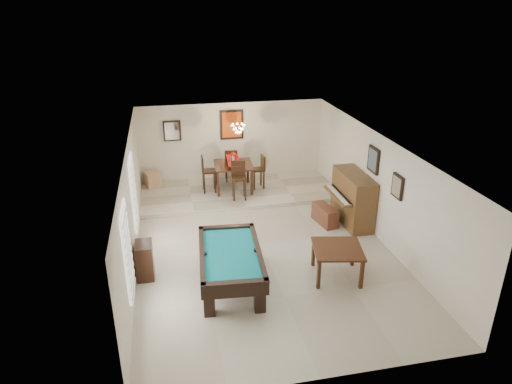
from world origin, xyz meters
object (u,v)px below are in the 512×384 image
object	(u,v)px
dining_chair_north	(231,165)
chandelier	(238,125)
square_table	(337,262)
piano_bench	(325,215)
corner_bench	(152,179)
pool_table	(231,269)
flower_vase	(233,156)
dining_chair_south	(239,181)
dining_table	(234,175)
dining_chair_west	(209,174)
dining_chair_east	(258,172)
upright_piano	(347,199)
apothecary_chest	(145,260)

from	to	relation	value
dining_chair_north	chandelier	xyz separation A→B (m)	(0.11, -0.91, 1.54)
square_table	chandelier	world-z (taller)	chandelier
piano_bench	corner_bench	size ratio (longest dim) A/B	1.70
pool_table	square_table	size ratio (longest dim) A/B	2.28
pool_table	flower_vase	world-z (taller)	flower_vase
dining_chair_south	dining_table	bearing A→B (deg)	98.49
dining_chair_north	corner_bench	xyz separation A→B (m)	(-2.53, 0.02, -0.31)
flower_vase	dining_chair_west	world-z (taller)	flower_vase
dining_chair_west	dining_table	bearing A→B (deg)	-89.40
piano_bench	corner_bench	world-z (taller)	corner_bench
chandelier	pool_table	bearing A→B (deg)	-101.75
dining_chair_east	chandelier	world-z (taller)	chandelier
upright_piano	dining_table	distance (m)	3.75
dining_table	flower_vase	distance (m)	0.61
square_table	corner_bench	distance (m)	7.08
chandelier	apothecary_chest	bearing A→B (deg)	-124.05
square_table	dining_chair_west	world-z (taller)	dining_chair_west
apothecary_chest	dining_table	size ratio (longest dim) A/B	0.71
square_table	dining_chair_east	bearing A→B (deg)	97.70
pool_table	apothecary_chest	bearing A→B (deg)	162.93
piano_bench	upright_piano	bearing A→B (deg)	-6.47
dining_table	flower_vase	size ratio (longest dim) A/B	4.34
upright_piano	apothecary_chest	world-z (taller)	upright_piano
dining_chair_south	chandelier	bearing A→B (deg)	85.59
square_table	upright_piano	size ratio (longest dim) A/B	0.62
square_table	flower_vase	distance (m)	5.36
pool_table	square_table	bearing A→B (deg)	0.67
piano_bench	dining_table	xyz separation A→B (m)	(-2.08, 2.58, 0.35)
corner_bench	chandelier	xyz separation A→B (m)	(2.64, -0.94, 1.84)
pool_table	dining_chair_south	world-z (taller)	dining_chair_south
pool_table	dining_chair_west	xyz separation A→B (m)	(0.10, 4.95, 0.30)
pool_table	apothecary_chest	distance (m)	1.91
pool_table	piano_bench	world-z (taller)	pool_table
upright_piano	flower_vase	size ratio (longest dim) A/B	6.24
pool_table	square_table	xyz separation A→B (m)	(2.31, -0.14, -0.04)
apothecary_chest	piano_bench	bearing A→B (deg)	19.47
dining_chair_south	flower_vase	bearing A→B (deg)	98.49
pool_table	flower_vase	distance (m)	5.08
dining_chair_north	dining_chair_east	distance (m)	1.07
square_table	chandelier	size ratio (longest dim) A/B	1.72
dining_chair_east	corner_bench	bearing A→B (deg)	-108.38
pool_table	dining_chair_south	xyz separation A→B (m)	(0.90, 4.20, 0.30)
pool_table	dining_chair_west	size ratio (longest dim) A/B	2.06
upright_piano	dining_chair_north	bearing A→B (deg)	127.40
dining_chair_east	pool_table	bearing A→B (deg)	-22.64
dining_chair_north	dining_chair_west	xyz separation A→B (m)	(-0.80, -0.78, 0.03)
apothecary_chest	chandelier	distance (m)	5.28
square_table	dining_chair_west	size ratio (longest dim) A/B	0.90
apothecary_chest	dining_chair_east	xyz separation A→B (m)	(3.40, 4.24, 0.24)
upright_piano	apothecary_chest	distance (m)	5.54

